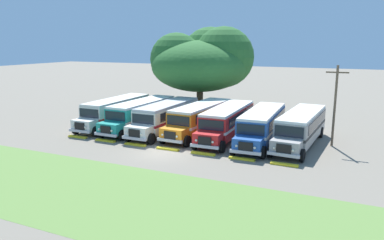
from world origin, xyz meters
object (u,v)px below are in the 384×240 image
(parked_bus_slot_1, at_px, (141,113))
(parked_bus_slot_4, at_px, (227,121))
(parked_bus_slot_3, at_px, (200,117))
(parked_bus_slot_2, at_px, (166,116))
(parked_bus_slot_5, at_px, (262,124))
(parked_bus_slot_6, at_px, (301,127))
(parked_bus_slot_0, at_px, (116,111))
(utility_pole, at_px, (335,103))
(broad_shade_tree, at_px, (204,61))

(parked_bus_slot_1, relative_size, parked_bus_slot_4, 1.00)
(parked_bus_slot_1, distance_m, parked_bus_slot_4, 9.25)
(parked_bus_slot_1, bearing_deg, parked_bus_slot_3, 96.42)
(parked_bus_slot_2, distance_m, parked_bus_slot_5, 9.60)
(parked_bus_slot_2, relative_size, parked_bus_slot_3, 0.99)
(parked_bus_slot_1, xyz_separation_m, parked_bus_slot_6, (15.86, 0.49, 0.00))
(parked_bus_slot_0, height_order, parked_bus_slot_1, same)
(parked_bus_slot_5, bearing_deg, parked_bus_slot_6, 97.27)
(utility_pole, bearing_deg, parked_bus_slot_0, -177.40)
(parked_bus_slot_6, height_order, broad_shade_tree, broad_shade_tree)
(parked_bus_slot_3, xyz_separation_m, utility_pole, (12.06, 0.52, 2.10))
(parked_bus_slot_3, distance_m, parked_bus_slot_5, 6.25)
(parked_bus_slot_1, height_order, parked_bus_slot_2, same)
(parked_bus_slot_0, distance_m, utility_pole, 21.78)
(parked_bus_slot_2, height_order, parked_bus_slot_5, same)
(parked_bus_slot_0, xyz_separation_m, broad_shade_tree, (5.55, 10.88, 4.83))
(parked_bus_slot_5, bearing_deg, parked_bus_slot_3, -98.08)
(parked_bus_slot_0, distance_m, parked_bus_slot_2, 6.22)
(broad_shade_tree, bearing_deg, parked_bus_slot_2, -86.54)
(parked_bus_slot_1, relative_size, parked_bus_slot_2, 1.00)
(parked_bus_slot_2, bearing_deg, parked_bus_slot_6, 92.82)
(parked_bus_slot_0, relative_size, parked_bus_slot_5, 1.00)
(parked_bus_slot_1, xyz_separation_m, parked_bus_slot_3, (6.35, 0.57, 0.00))
(parked_bus_slot_0, height_order, parked_bus_slot_2, same)
(parked_bus_slot_3, bearing_deg, broad_shade_tree, -155.76)
(utility_pole, bearing_deg, parked_bus_slot_4, -174.00)
(utility_pole, bearing_deg, parked_bus_slot_1, -176.60)
(parked_bus_slot_5, bearing_deg, broad_shade_tree, -139.40)
(parked_bus_slot_3, height_order, parked_bus_slot_6, same)
(parked_bus_slot_5, height_order, utility_pole, utility_pole)
(parked_bus_slot_0, relative_size, parked_bus_slot_4, 1.00)
(broad_shade_tree, bearing_deg, parked_bus_slot_0, -117.01)
(parked_bus_slot_0, xyz_separation_m, utility_pole, (21.65, 0.98, 2.10))
(parked_bus_slot_1, bearing_deg, parked_bus_slot_2, 90.01)
(parked_bus_slot_0, bearing_deg, parked_bus_slot_4, 89.57)
(parked_bus_slot_1, distance_m, parked_bus_slot_5, 12.57)
(parked_bus_slot_1, height_order, parked_bus_slot_5, same)
(parked_bus_slot_6, distance_m, broad_shade_tree, 17.80)
(parked_bus_slot_5, bearing_deg, parked_bus_slot_2, -92.25)
(parked_bus_slot_5, bearing_deg, parked_bus_slot_4, -95.56)
(parked_bus_slot_4, xyz_separation_m, utility_pole, (9.17, 0.96, 2.10))
(parked_bus_slot_0, bearing_deg, parked_bus_slot_3, 92.23)
(parked_bus_slot_0, height_order, parked_bus_slot_3, same)
(parked_bus_slot_1, relative_size, broad_shade_tree, 0.82)
(parked_bus_slot_1, distance_m, parked_bus_slot_3, 6.38)
(parked_bus_slot_2, xyz_separation_m, parked_bus_slot_4, (6.27, 0.20, 0.00))
(parked_bus_slot_4, relative_size, broad_shade_tree, 0.82)
(parked_bus_slot_1, xyz_separation_m, parked_bus_slot_4, (9.25, 0.13, 0.00))
(parked_bus_slot_1, xyz_separation_m, broad_shade_tree, (2.31, 10.99, 4.83))
(parked_bus_slot_0, distance_m, parked_bus_slot_3, 9.60)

